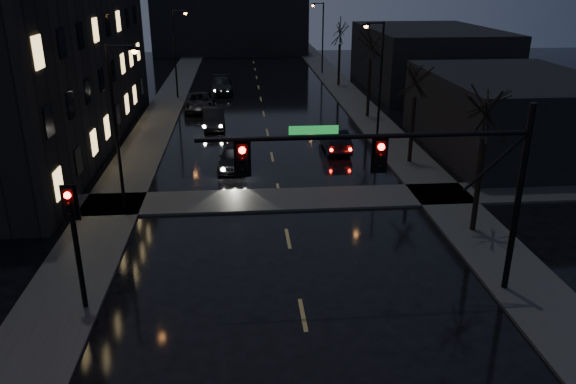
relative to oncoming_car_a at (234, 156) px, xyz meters
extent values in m
cube|color=#2D2D2B|center=(-6.09, 10.99, -0.65)|extent=(3.00, 140.00, 0.12)
cube|color=#2D2D2B|center=(10.91, 10.99, -0.65)|extent=(3.00, 140.00, 0.12)
cube|color=#2D2D2B|center=(2.41, -5.51, -0.65)|extent=(40.00, 3.00, 0.12)
cube|color=black|center=(-14.09, 5.99, 5.29)|extent=(12.00, 30.00, 12.00)
cube|color=black|center=(17.91, 1.99, 1.79)|extent=(10.00, 14.00, 5.00)
cube|color=black|center=(19.41, 23.99, 2.29)|extent=(12.00, 18.00, 6.00)
cube|color=black|center=(-0.59, 53.99, 3.29)|extent=(22.00, 10.00, 8.00)
cylinder|color=black|center=(10.01, -15.01, 2.79)|extent=(0.22, 0.22, 7.00)
cylinder|color=black|center=(4.51, -15.01, 5.29)|extent=(11.00, 0.16, 0.16)
cylinder|color=black|center=(9.01, -15.01, 4.29)|extent=(2.05, 0.10, 2.05)
cube|color=#0C591E|center=(2.81, -15.01, 5.54)|extent=(1.60, 0.04, 0.28)
cube|color=black|center=(0.51, -15.01, 4.64)|extent=(0.35, 0.28, 1.05)
sphere|color=#FF0705|center=(0.51, -15.17, 4.97)|extent=(0.22, 0.22, 0.22)
cube|color=black|center=(5.01, -15.01, 4.64)|extent=(0.35, 0.28, 1.05)
sphere|color=#FF0705|center=(5.01, -15.17, 4.97)|extent=(0.22, 0.22, 0.22)
cylinder|color=black|center=(-5.09, -15.01, 1.49)|extent=(0.18, 0.18, 4.40)
cube|color=black|center=(-5.09, -15.01, 3.29)|extent=(0.35, 0.28, 1.05)
sphere|color=#FF0705|center=(-5.09, -15.17, 3.62)|extent=(0.22, 0.22, 0.22)
cylinder|color=black|center=(10.81, -10.01, 1.49)|extent=(0.24, 0.24, 4.40)
cylinder|color=black|center=(10.81, -0.01, 1.35)|extent=(0.24, 0.24, 4.12)
cylinder|color=black|center=(10.81, 11.99, 1.62)|extent=(0.24, 0.24, 4.68)
cylinder|color=black|center=(10.81, 25.99, 1.43)|extent=(0.24, 0.24, 4.29)
cylinder|color=black|center=(-5.39, -6.01, 3.29)|extent=(0.16, 0.16, 8.00)
cylinder|color=black|center=(-4.79, -6.01, 7.19)|extent=(1.20, 0.10, 0.10)
cube|color=black|center=(-4.19, -6.01, 7.09)|extent=(0.50, 0.25, 0.15)
sphere|color=orange|center=(-4.19, -6.01, 6.99)|extent=(0.28, 0.28, 0.28)
cylinder|color=black|center=(-5.39, 20.99, 3.29)|extent=(0.16, 0.16, 8.00)
cylinder|color=black|center=(-4.79, 20.99, 7.19)|extent=(1.20, 0.10, 0.10)
cube|color=black|center=(-4.19, 20.99, 7.09)|extent=(0.50, 0.25, 0.15)
sphere|color=orange|center=(-4.19, 20.99, 6.99)|extent=(0.28, 0.28, 0.28)
cylinder|color=black|center=(10.21, 5.99, 3.29)|extent=(0.16, 0.16, 8.00)
cylinder|color=black|center=(9.61, 5.99, 7.19)|extent=(1.20, 0.10, 0.10)
cube|color=black|center=(9.01, 5.99, 7.09)|extent=(0.50, 0.25, 0.15)
sphere|color=orange|center=(9.01, 5.99, 6.99)|extent=(0.28, 0.28, 0.28)
cylinder|color=black|center=(10.21, 33.99, 3.29)|extent=(0.16, 0.16, 8.00)
cylinder|color=black|center=(9.61, 33.99, 7.19)|extent=(1.20, 0.10, 0.10)
cube|color=black|center=(9.01, 33.99, 7.09)|extent=(0.50, 0.25, 0.15)
sphere|color=orange|center=(9.01, 33.99, 6.99)|extent=(0.28, 0.28, 0.28)
imported|color=black|center=(0.00, 0.00, 0.00)|extent=(2.11, 4.35, 1.43)
imported|color=black|center=(-1.58, 9.77, 0.03)|extent=(1.87, 4.60, 1.49)
imported|color=black|center=(-2.96, 15.86, 0.03)|extent=(2.51, 5.39, 1.50)
imported|color=black|center=(-1.30, 23.32, 0.04)|extent=(2.33, 5.29, 1.51)
imported|color=black|center=(6.65, 3.07, 0.00)|extent=(1.60, 4.35, 1.42)
camera|label=1|loc=(0.50, -32.31, 10.16)|focal=35.00mm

